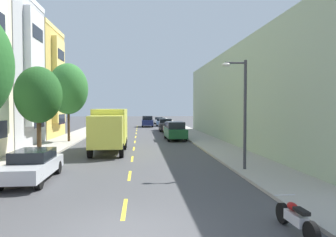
{
  "coord_description": "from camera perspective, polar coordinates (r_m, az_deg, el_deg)",
  "views": [
    {
      "loc": [
        0.54,
        -8.21,
        3.43
      ],
      "look_at": [
        2.98,
        18.33,
        2.45
      ],
      "focal_mm": 32.38,
      "sensor_mm": 36.0,
      "label": 1
    }
  ],
  "objects": [
    {
      "name": "parked_motorcycle",
      "position": [
        9.34,
        22.9,
        -16.93
      ],
      "size": [
        0.62,
        2.05,
        0.9
      ],
      "color": "black",
      "rests_on": "ground_plane"
    },
    {
      "name": "ground_plane",
      "position": [
        38.37,
        -6.05,
        -3.05
      ],
      "size": [
        160.0,
        160.0,
        0.0
      ],
      "primitive_type": "plane",
      "color": "#424244"
    },
    {
      "name": "apartment_block_opposite",
      "position": [
        31.15,
        19.78,
        3.79
      ],
      "size": [
        10.0,
        36.0,
        8.84
      ],
      "primitive_type": "cube",
      "color": "#99AD8E",
      "rests_on": "ground_plane"
    },
    {
      "name": "delivery_box_truck",
      "position": [
        23.8,
        -10.9,
        -1.69
      ],
      "size": [
        2.41,
        7.1,
        3.3
      ],
      "color": "#D8D84C",
      "rests_on": "ground_plane"
    },
    {
      "name": "parked_sedan_orange",
      "position": [
        56.93,
        -10.33,
        -0.64
      ],
      "size": [
        1.84,
        4.51,
        1.43
      ],
      "color": "orange",
      "rests_on": "ground_plane"
    },
    {
      "name": "parked_pickup_red",
      "position": [
        49.59,
        -10.85,
        -0.95
      ],
      "size": [
        2.13,
        5.35,
        1.73
      ],
      "color": "#AD1E1E",
      "rests_on": "ground_plane"
    },
    {
      "name": "sidewalk_left",
      "position": [
        37.16,
        -17.13,
        -3.19
      ],
      "size": [
        3.2,
        120.0,
        0.14
      ],
      "primitive_type": "cube",
      "color": "#A39E93",
      "rests_on": "ground_plane"
    },
    {
      "name": "lane_centerline_dashes",
      "position": [
        32.9,
        -6.18,
        -3.9
      ],
      "size": [
        0.14,
        47.2,
        0.01
      ],
      "color": "yellow",
      "rests_on": "ground_plane"
    },
    {
      "name": "street_tree_third",
      "position": [
        31.01,
        -18.26,
        5.31
      ],
      "size": [
        3.75,
        3.75,
        7.56
      ],
      "color": "#47331E",
      "rests_on": "sidewalk_left"
    },
    {
      "name": "parked_suv_forest",
      "position": [
        31.96,
        1.35,
        -2.29
      ],
      "size": [
        2.05,
        4.84,
        1.93
      ],
      "color": "#194C28",
      "rests_on": "ground_plane"
    },
    {
      "name": "street_lamp",
      "position": [
        16.55,
        13.75,
        2.47
      ],
      "size": [
        1.35,
        0.28,
        5.79
      ],
      "color": "#38383D",
      "rests_on": "sidewalk_right"
    },
    {
      "name": "sidewalk_right",
      "position": [
        36.96,
        5.0,
        -3.13
      ],
      "size": [
        3.2,
        120.0,
        0.14
      ],
      "primitive_type": "cube",
      "color": "#A39E93",
      "rests_on": "ground_plane"
    },
    {
      "name": "parked_sedan_white",
      "position": [
        63.22,
        -1.78,
        -0.34
      ],
      "size": [
        1.83,
        4.51,
        1.43
      ],
      "color": "silver",
      "rests_on": "ground_plane"
    },
    {
      "name": "parked_hatchback_burgundy",
      "position": [
        44.29,
        -11.69,
        -1.41
      ],
      "size": [
        1.78,
        4.02,
        1.5
      ],
      "color": "maroon",
      "rests_on": "ground_plane"
    },
    {
      "name": "moving_navy_sedan",
      "position": [
        53.83,
        -3.91,
        -0.51
      ],
      "size": [
        1.95,
        4.8,
        1.93
      ],
      "color": "navy",
      "rests_on": "ground_plane"
    },
    {
      "name": "parked_sedan_silver",
      "position": [
        15.61,
        -24.18,
        -7.98
      ],
      "size": [
        1.85,
        4.52,
        1.43
      ],
      "color": "#B2B5BA",
      "rests_on": "ground_plane"
    },
    {
      "name": "parked_pickup_charcoal",
      "position": [
        44.48,
        -0.39,
        -1.26
      ],
      "size": [
        2.11,
        5.34,
        1.73
      ],
      "color": "#333338",
      "rests_on": "ground_plane"
    },
    {
      "name": "parked_wagon_champagne",
      "position": [
        38.73,
        0.59,
        -1.79
      ],
      "size": [
        1.93,
        4.74,
        1.5
      ],
      "color": "tan",
      "rests_on": "ground_plane"
    },
    {
      "name": "parked_hatchback_sky",
      "position": [
        55.79,
        -1.31,
        -0.65
      ],
      "size": [
        1.86,
        4.05,
        1.5
      ],
      "color": "#7A9EC6",
      "rests_on": "ground_plane"
    },
    {
      "name": "street_tree_second",
      "position": [
        22.6,
        -23.2,
        4.08
      ],
      "size": [
        3.12,
        3.12,
        6.09
      ],
      "color": "#47331E",
      "rests_on": "sidewalk_left"
    }
  ]
}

